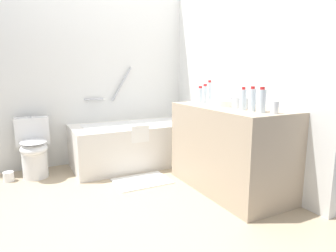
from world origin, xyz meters
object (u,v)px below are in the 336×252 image
at_px(water_bottle_1, 209,93).
at_px(drinking_glass_1, 275,107).
at_px(toilet, 34,149).
at_px(water_bottle_3, 243,99).
at_px(sink_basin, 224,103).
at_px(sink_faucet, 237,101).
at_px(water_bottle_4, 252,100).
at_px(water_bottle_5, 200,95).
at_px(drinking_glass_0, 237,103).
at_px(toilet_paper_roll, 9,177).
at_px(drinking_glass_2, 246,103).
at_px(water_bottle_2, 205,94).
at_px(bath_mat, 142,181).
at_px(bathtub, 136,142).
at_px(water_bottle_0, 262,101).
at_px(drinking_glass_3, 262,106).

bearing_deg(water_bottle_1, drinking_glass_1, -85.89).
xyz_separation_m(toilet, water_bottle_3, (1.69, -1.58, 0.63)).
bearing_deg(sink_basin, toilet, 145.27).
bearing_deg(water_bottle_1, sink_faucet, -40.73).
distance_m(sink_faucet, water_bottle_4, 0.52).
relative_size(water_bottle_5, drinking_glass_0, 1.77).
bearing_deg(water_bottle_1, drinking_glass_0, -87.12).
xyz_separation_m(drinking_glass_1, toilet_paper_roll, (-2.05, 1.83, -0.86)).
relative_size(water_bottle_3, drinking_glass_0, 1.99).
xyz_separation_m(drinking_glass_0, drinking_glass_2, (0.04, -0.08, -0.00)).
height_order(water_bottle_2, toilet_paper_roll, water_bottle_2).
relative_size(water_bottle_4, bath_mat, 0.36).
height_order(bathtub, water_bottle_1, bathtub).
xyz_separation_m(bathtub, toilet_paper_roll, (-1.50, 0.05, -0.23)).
xyz_separation_m(water_bottle_0, toilet_paper_roll, (-1.99, 1.74, -0.91)).
bearing_deg(bath_mat, sink_faucet, -28.39).
bearing_deg(bath_mat, water_bottle_5, -9.69).
distance_m(water_bottle_3, drinking_glass_1, 0.31).
bearing_deg(drinking_glass_2, drinking_glass_3, -90.55).
bearing_deg(toilet, water_bottle_2, 62.95).
xyz_separation_m(sink_faucet, drinking_glass_0, (-0.20, -0.23, 0.02)).
xyz_separation_m(toilet, water_bottle_0, (1.71, -1.78, 0.63)).
bearing_deg(water_bottle_2, water_bottle_3, -92.82).
bearing_deg(water_bottle_3, water_bottle_1, 87.49).
relative_size(sink_basin, water_bottle_1, 1.18).
distance_m(sink_basin, water_bottle_0, 0.57).
xyz_separation_m(drinking_glass_2, toilet_paper_roll, (-2.05, 1.48, -0.86)).
height_order(bathtub, water_bottle_2, bathtub).
distance_m(bathtub, water_bottle_1, 1.26).
bearing_deg(drinking_glass_2, water_bottle_1, 97.17).
relative_size(water_bottle_4, drinking_glass_2, 2.12).
relative_size(drinking_glass_0, drinking_glass_1, 1.01).
distance_m(sink_basin, drinking_glass_1, 0.66).
xyz_separation_m(sink_basin, drinking_glass_2, (0.02, -0.31, 0.02)).
xyz_separation_m(water_bottle_1, drinking_glass_1, (0.06, -0.85, -0.07)).
bearing_deg(drinking_glass_3, drinking_glass_1, -89.99).
xyz_separation_m(water_bottle_1, water_bottle_3, (-0.02, -0.56, -0.02)).
distance_m(drinking_glass_3, toilet_paper_roll, 2.79).
height_order(drinking_glass_0, bath_mat, drinking_glass_0).
height_order(bathtub, toilet_paper_roll, bathtub).
xyz_separation_m(water_bottle_1, water_bottle_5, (0.00, 0.18, -0.03)).
height_order(sink_faucet, water_bottle_3, water_bottle_3).
height_order(bathtub, water_bottle_0, bathtub).
distance_m(water_bottle_1, water_bottle_3, 0.56).
bearing_deg(water_bottle_1, water_bottle_5, 89.63).
bearing_deg(water_bottle_2, toilet, 151.51).
height_order(water_bottle_3, bath_mat, water_bottle_3).
bearing_deg(water_bottle_2, sink_faucet, -52.96).
distance_m(water_bottle_3, drinking_glass_0, 0.15).
height_order(sink_basin, water_bottle_2, water_bottle_2).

